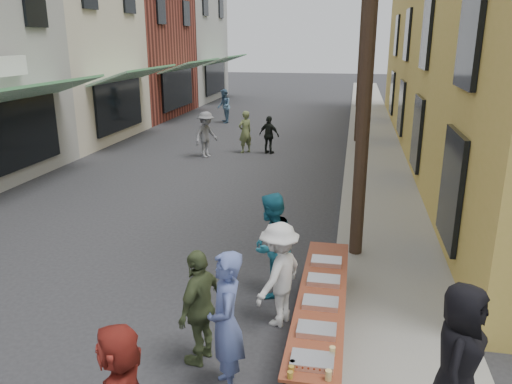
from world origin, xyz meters
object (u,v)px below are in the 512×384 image
at_px(serving_table, 322,297).
at_px(server, 459,359).
at_px(utility_pole_far, 362,36).
at_px(guest_front_c, 271,245).
at_px(utility_pole_near, 369,31).
at_px(catering_tray_sausage, 312,361).
at_px(utility_pole_mid, 363,35).

xyz_separation_m(serving_table, server, (1.60, -1.59, 0.28)).
xyz_separation_m(utility_pole_far, guest_front_c, (-1.48, -25.89, -3.57)).
relative_size(utility_pole_near, serving_table, 2.25).
distance_m(utility_pole_far, serving_table, 27.43).
bearing_deg(server, catering_tray_sausage, 112.55).
bearing_deg(utility_pole_mid, server, -86.24).
height_order(utility_pole_near, serving_table, utility_pole_near).
relative_size(utility_pole_mid, guest_front_c, 4.82).
distance_m(catering_tray_sausage, guest_front_c, 3.08).
bearing_deg(utility_pole_mid, utility_pole_near, -90.00).
height_order(serving_table, guest_front_c, guest_front_c).
bearing_deg(utility_pole_far, server, -87.81).
height_order(utility_pole_mid, server, utility_pole_mid).
height_order(utility_pole_near, catering_tray_sausage, utility_pole_near).
height_order(utility_pole_far, guest_front_c, utility_pole_far).
relative_size(utility_pole_mid, utility_pole_far, 1.00).
bearing_deg(server, utility_pole_near, 33.30).
relative_size(catering_tray_sausage, server, 0.28).
bearing_deg(catering_tray_sausage, serving_table, 90.00).
bearing_deg(server, utility_pole_mid, 24.02).
height_order(utility_pole_near, utility_pole_far, same).
relative_size(utility_pole_far, server, 5.03).
height_order(serving_table, catering_tray_sausage, catering_tray_sausage).
bearing_deg(guest_front_c, catering_tray_sausage, 34.72).
xyz_separation_m(utility_pole_near, server, (1.10, -4.75, -3.50)).
bearing_deg(catering_tray_sausage, server, 2.28).
bearing_deg(utility_pole_near, guest_front_c, -128.01).
bearing_deg(serving_table, utility_pole_near, 81.01).
relative_size(utility_pole_near, utility_pole_far, 1.00).
bearing_deg(utility_pole_far, catering_tray_sausage, -90.99).
bearing_deg(guest_front_c, utility_pole_near, 158.18).
relative_size(utility_pole_far, guest_front_c, 4.82).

